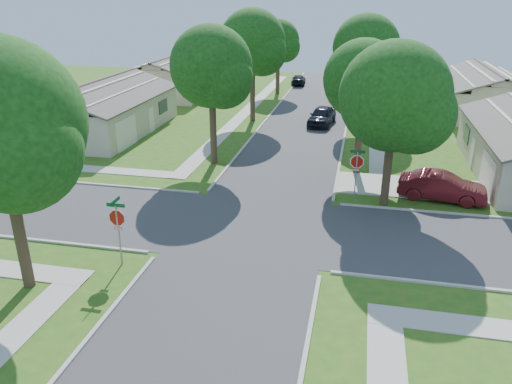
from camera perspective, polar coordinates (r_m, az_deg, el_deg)
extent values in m
plane|color=#285B18|center=(24.54, -0.23, -3.98)|extent=(100.00, 100.00, 0.00)
cube|color=#333335|center=(24.54, -0.23, -3.97)|extent=(7.00, 100.00, 0.02)
cube|color=#9E9B91|center=(48.77, 13.56, 8.68)|extent=(1.20, 40.00, 0.04)
cube|color=#9E9B91|center=(49.94, -0.73, 9.58)|extent=(1.20, 40.00, 0.04)
cube|color=#9E9B91|center=(30.76, 17.23, 0.56)|extent=(8.80, 3.60, 0.05)
cube|color=gray|center=(21.47, -15.39, -4.82)|extent=(0.06, 0.06, 2.70)
cylinder|color=white|center=(21.13, -15.60, -2.88)|extent=(1.05, 0.02, 1.05)
cylinder|color=#AE130C|center=(21.13, -15.60, -2.88)|extent=(0.90, 0.03, 0.90)
cube|color=#AE130C|center=(21.33, -15.48, -4.03)|extent=(0.34, 0.03, 0.12)
cube|color=white|center=(21.33, -15.48, -4.03)|extent=(0.30, 0.03, 0.08)
cube|color=#0C5426|center=(20.91, -15.76, -1.46)|extent=(0.80, 0.02, 0.16)
cube|color=#0C5426|center=(20.84, -15.81, -1.01)|extent=(0.02, 0.80, 0.16)
cube|color=gray|center=(27.89, 11.34, 1.85)|extent=(0.06, 0.06, 2.70)
cylinder|color=white|center=(27.63, 11.46, 3.41)|extent=(1.05, 0.02, 1.05)
cylinder|color=#AE130C|center=(27.63, 11.46, 3.41)|extent=(0.90, 0.03, 0.90)
cube|color=#AE130C|center=(27.78, 11.39, 2.49)|extent=(0.34, 0.03, 0.12)
cube|color=white|center=(27.78, 11.39, 2.49)|extent=(0.30, 0.03, 0.08)
cube|color=#0C5426|center=(27.46, 11.55, 4.54)|extent=(0.80, 0.02, 0.16)
cube|color=#0C5426|center=(27.40, 11.58, 4.90)|extent=(0.02, 0.80, 0.16)
cylinder|color=#38281C|center=(31.79, 11.63, 5.52)|extent=(0.44, 0.44, 3.95)
sphere|color=#10390E|center=(30.94, 12.19, 12.46)|extent=(4.80, 4.80, 4.80)
sphere|color=#10390E|center=(30.58, 13.69, 11.08)|extent=(3.46, 3.46, 3.46)
sphere|color=#10390E|center=(31.62, 10.81, 11.88)|extent=(3.26, 3.26, 3.26)
cylinder|color=#38281C|center=(43.42, 12.00, 10.09)|extent=(0.44, 0.44, 4.30)
sphere|color=#10390E|center=(42.77, 12.48, 15.82)|extent=(5.40, 5.40, 5.40)
sphere|color=#10390E|center=(42.31, 13.71, 14.73)|extent=(3.89, 3.89, 3.89)
sphere|color=#10390E|center=(43.50, 11.32, 15.28)|extent=(3.67, 3.67, 3.67)
cylinder|color=#38281C|center=(56.23, 12.22, 12.66)|extent=(0.44, 0.44, 4.20)
sphere|color=#10390E|center=(55.74, 12.57, 16.84)|extent=(5.00, 5.00, 5.00)
sphere|color=#10390E|center=(55.30, 13.45, 16.08)|extent=(3.60, 3.60, 3.60)
sphere|color=#10390E|center=(56.41, 11.74, 16.45)|extent=(3.40, 3.40, 3.40)
cylinder|color=#38281C|center=(33.12, -4.91, 6.81)|extent=(0.44, 0.44, 4.25)
sphere|color=#10390E|center=(32.27, -5.16, 14.11)|extent=(5.20, 5.20, 5.20)
sphere|color=#10390E|center=(31.62, -3.78, 12.79)|extent=(3.74, 3.74, 3.74)
sphere|color=#10390E|center=(33.19, -6.11, 13.38)|extent=(3.54, 3.54, 3.54)
cylinder|color=#38281C|center=(44.41, -0.40, 10.92)|extent=(0.44, 0.44, 4.44)
sphere|color=#10390E|center=(43.77, -0.41, 16.76)|extent=(5.60, 5.60, 5.60)
sphere|color=#10390E|center=(43.09, 0.74, 15.74)|extent=(4.03, 4.03, 4.03)
sphere|color=#10390E|center=(44.69, -1.30, 16.14)|extent=(3.81, 3.81, 3.81)
cylinder|color=#38281C|center=(57.03, 2.49, 13.10)|extent=(0.44, 0.44, 3.90)
sphere|color=#10390E|center=(56.57, 2.56, 16.88)|extent=(4.60, 4.60, 4.60)
sphere|color=#10390E|center=(56.04, 3.31, 16.23)|extent=(3.31, 3.31, 3.31)
sphere|color=#10390E|center=(57.30, 1.94, 16.49)|extent=(3.13, 3.13, 3.13)
cylinder|color=#38281C|center=(20.91, -25.28, -4.95)|extent=(0.44, 0.44, 4.04)
sphere|color=#10390E|center=(18.54, -25.62, 4.32)|extent=(4.32, 4.32, 4.32)
cylinder|color=#38281C|center=(27.32, 14.73, 2.06)|extent=(0.44, 0.44, 3.54)
sphere|color=#10390E|center=(26.26, 15.59, 10.48)|extent=(5.60, 5.60, 5.60)
sphere|color=#10390E|center=(25.94, 17.66, 8.52)|extent=(4.03, 4.03, 4.03)
sphere|color=#10390E|center=(27.02, 13.61, 9.75)|extent=(3.81, 3.81, 3.81)
cube|color=silver|center=(31.10, 24.91, 1.80)|extent=(0.06, 3.20, 2.20)
cube|color=silver|center=(35.36, 23.46, 4.14)|extent=(0.06, 0.90, 2.00)
cube|color=#1E2633|center=(37.67, 22.92, 6.12)|extent=(0.06, 1.80, 1.10)
cube|color=#B2A48C|center=(52.64, 24.63, 9.80)|extent=(8.00, 13.00, 2.80)
cube|color=#47413D|center=(52.78, 27.13, 11.70)|extent=(4.42, 13.60, 1.56)
cube|color=#47413D|center=(51.92, 22.80, 12.25)|extent=(4.42, 13.60, 1.56)
cube|color=silver|center=(48.19, 20.74, 9.04)|extent=(0.06, 3.20, 2.20)
cube|color=silver|center=(52.63, 20.10, 10.00)|extent=(0.06, 0.90, 2.00)
cube|color=#1E2633|center=(55.07, 19.85, 11.10)|extent=(0.06, 1.80, 1.10)
cube|color=#B2A48C|center=(43.04, -17.23, 8.47)|extent=(8.00, 13.00, 2.80)
cube|color=#47413D|center=(41.71, -15.09, 11.17)|extent=(4.42, 13.60, 1.56)
cube|color=#47413D|center=(43.65, -19.87, 11.09)|extent=(4.42, 13.60, 1.56)
cube|color=silver|center=(37.92, -14.58, 6.54)|extent=(0.06, 3.20, 2.20)
cube|color=silver|center=(41.92, -11.86, 8.08)|extent=(0.06, 0.90, 2.00)
cube|color=#1E2633|center=(44.13, -10.58, 9.59)|extent=(0.06, 1.80, 1.10)
cube|color=#B2A48C|center=(58.18, -9.17, 12.47)|extent=(8.00, 13.00, 2.80)
cube|color=#47413D|center=(57.20, -7.36, 14.49)|extent=(4.42, 13.60, 1.56)
cube|color=#47413D|center=(58.63, -11.18, 14.44)|extent=(4.42, 13.60, 1.56)
cube|color=silver|center=(53.26, -6.52, 11.41)|extent=(0.06, 3.20, 2.20)
cube|color=silver|center=(57.55, -5.07, 12.15)|extent=(0.06, 0.90, 2.00)
cube|color=#1E2633|center=(59.92, -4.35, 13.10)|extent=(0.06, 1.80, 1.10)
imported|color=#531116|center=(29.22, 20.51, 0.56)|extent=(4.86, 2.38, 1.53)
imported|color=black|center=(43.75, 7.55, 8.63)|extent=(2.45, 4.80, 1.57)
imported|color=black|center=(63.21, 4.88, 12.66)|extent=(1.95, 4.16, 1.18)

